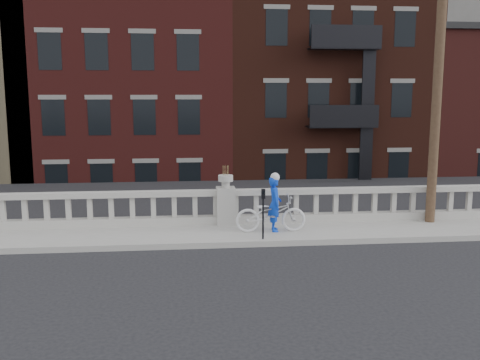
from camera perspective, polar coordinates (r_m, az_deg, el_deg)
name	(u,v)px	position (r m, az deg, el deg)	size (l,w,h in m)	color
ground	(239,272)	(12.31, -0.14, -9.74)	(120.00, 120.00, 0.00)	black
sidewalk	(228,234)	(15.15, -1.25, -5.81)	(32.00, 2.20, 0.15)	gray
balustrade	(226,208)	(15.94, -1.53, -2.97)	(28.00, 0.34, 1.03)	gray
planter_pedestal	(226,201)	(15.90, -1.53, -2.30)	(0.55, 0.55, 1.76)	gray
lower_level	(212,115)	(34.70, -2.97, 6.90)	(80.00, 44.00, 20.80)	#605E59
utility_pole	(439,50)	(16.92, 20.51, 12.83)	(1.60, 0.28, 10.00)	#422D1E
parking_meter_b	(263,208)	(14.20, 2.48, -3.01)	(0.10, 0.09, 1.36)	black
bicycle	(271,213)	(15.05, 3.29, -3.59)	(0.69, 1.98, 1.04)	silver
cyclist	(275,204)	(15.09, 3.72, -2.55)	(0.57, 0.37, 1.56)	blue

